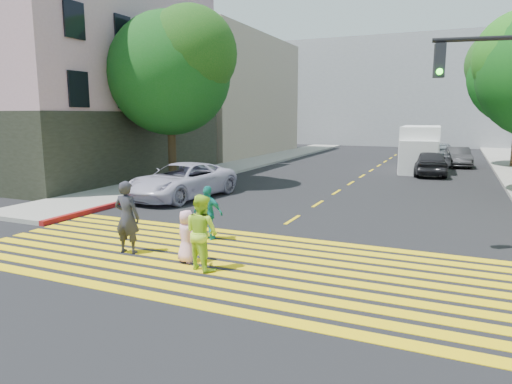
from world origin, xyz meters
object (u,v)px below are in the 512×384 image
Objects in this scene: tree_left at (171,67)px; pedestrian_woman at (202,232)px; dark_car_parked at (458,157)px; white_van at (420,150)px; white_sedan at (182,181)px; dark_car_near at (429,162)px; pedestrian_child at (187,236)px; pedestrian_man at (127,217)px; pedestrian_extra at (208,213)px; silver_car at (442,150)px.

tree_left reaches higher than pedestrian_woman.
dark_car_parked is 0.67× the size of white_van.
dark_car_near is (8.99, 12.03, 0.02)m from white_sedan.
pedestrian_child is 0.24× the size of white_sedan.
dark_car_parked is (5.76, 24.74, 0.02)m from pedestrian_child.
pedestrian_extra is (1.23, 1.89, -0.16)m from pedestrian_man.
pedestrian_man is at bearing -106.58° from white_van.
pedestrian_extra is 6.70m from white_sedan.
pedestrian_woman is 25.55m from dark_car_parked.
tree_left is 4.96× the size of pedestrian_woman.
silver_car is at bearing 60.79° from tree_left.
pedestrian_extra is 29.51m from silver_car.
dark_car_parked is at bearing -81.69° from pedestrian_woman.
white_van is (-2.19, -3.68, 0.66)m from dark_car_parked.
tree_left is at bearing -136.80° from white_van.
silver_car is (9.27, 23.87, -0.12)m from white_sedan.
pedestrian_child is (-0.57, 0.28, -0.23)m from pedestrian_woman.
tree_left is 1.62× the size of white_sedan.
pedestrian_man is 2.26m from pedestrian_extra.
white_sedan is at bearing -123.21° from white_van.
white_sedan is 20.51m from dark_car_parked.
silver_car is (3.96, 31.27, -0.25)m from pedestrian_woman.
pedestrian_man is 1.07× the size of pedestrian_woman.
dark_car_near is 11.85m from silver_car.
pedestrian_woman is at bearing 116.63° from pedestrian_extra.
pedestrian_woman is (2.32, -0.31, -0.06)m from pedestrian_man.
pedestrian_man is 31.60m from silver_car.
pedestrian_child is at bearing -49.40° from white_sedan.
pedestrian_man is at bearing -60.17° from white_sedan.
pedestrian_child is 0.30× the size of silver_car.
white_sedan is at bearing -34.30° from pedestrian_woman.
dark_car_parked is at bearing 66.15° from white_sedan.
white_van is (5.32, 21.03, 0.39)m from pedestrian_man.
pedestrian_man is 0.44× the size of silver_car.
pedestrian_extra reaches higher than pedestrian_child.
pedestrian_man is 0.35× the size of white_sedan.
pedestrian_woman is 19.78m from dark_car_near.
white_van reaches higher than pedestrian_woman.
white_van is at bearing -78.44° from pedestrian_child.
silver_car is at bearing -106.95° from pedestrian_man.
silver_car is 10.00m from white_van.
pedestrian_man is 20.04m from dark_car_near.
white_sedan is at bearing -35.18° from pedestrian_child.
silver_car is at bearing 93.11° from dark_car_parked.
pedestrian_extra is 0.29× the size of white_sedan.
pedestrian_extra reaches higher than dark_car_near.
dark_car_near is at bearing -81.33° from pedestrian_child.
pedestrian_woman reaches higher than white_sedan.
dark_car_near is 5.79m from dark_car_parked.
silver_car is (6.28, 30.96, -0.31)m from pedestrian_man.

